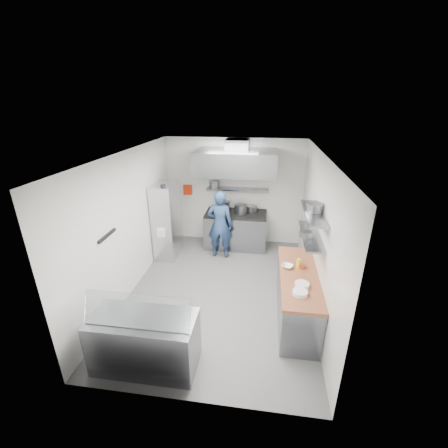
% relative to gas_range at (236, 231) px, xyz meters
% --- Properties ---
extents(floor, '(5.00, 5.00, 0.00)m').
position_rel_gas_range_xyz_m(floor, '(-0.10, -2.10, -0.45)').
color(floor, '#4C4C4E').
rests_on(floor, ground).
extents(ceiling, '(5.00, 5.00, 0.00)m').
position_rel_gas_range_xyz_m(ceiling, '(-0.10, -2.10, 2.35)').
color(ceiling, silver).
rests_on(ceiling, wall_back).
extents(wall_back, '(3.60, 2.80, 0.02)m').
position_rel_gas_range_xyz_m(wall_back, '(-0.10, 0.40, 0.95)').
color(wall_back, white).
rests_on(wall_back, floor).
extents(wall_front, '(3.60, 2.80, 0.02)m').
position_rel_gas_range_xyz_m(wall_front, '(-0.10, -4.60, 0.95)').
color(wall_front, white).
rests_on(wall_front, floor).
extents(wall_left, '(2.80, 5.00, 0.02)m').
position_rel_gas_range_xyz_m(wall_left, '(-1.90, -2.10, 0.95)').
color(wall_left, white).
rests_on(wall_left, floor).
extents(wall_right, '(2.80, 5.00, 0.02)m').
position_rel_gas_range_xyz_m(wall_right, '(1.70, -2.10, 0.95)').
color(wall_right, white).
rests_on(wall_right, floor).
extents(gas_range, '(1.60, 0.80, 0.90)m').
position_rel_gas_range_xyz_m(gas_range, '(0.00, 0.00, 0.00)').
color(gas_range, gray).
rests_on(gas_range, floor).
extents(cooktop, '(1.57, 0.78, 0.06)m').
position_rel_gas_range_xyz_m(cooktop, '(0.00, 0.00, 0.48)').
color(cooktop, black).
rests_on(cooktop, gas_range).
extents(stock_pot_left, '(0.30, 0.30, 0.20)m').
position_rel_gas_range_xyz_m(stock_pot_left, '(-0.35, 0.31, 0.61)').
color(stock_pot_left, slate).
rests_on(stock_pot_left, cooktop).
extents(stock_pot_mid, '(0.33, 0.33, 0.24)m').
position_rel_gas_range_xyz_m(stock_pot_mid, '(0.12, -0.03, 0.63)').
color(stock_pot_mid, slate).
rests_on(stock_pot_mid, cooktop).
extents(stock_pot_right, '(0.29, 0.29, 0.16)m').
position_rel_gas_range_xyz_m(stock_pot_right, '(0.39, 0.14, 0.59)').
color(stock_pot_right, slate).
rests_on(stock_pot_right, cooktop).
extents(over_range_shelf, '(1.60, 0.30, 0.04)m').
position_rel_gas_range_xyz_m(over_range_shelf, '(0.00, 0.24, 1.07)').
color(over_range_shelf, gray).
rests_on(over_range_shelf, wall_back).
extents(shelf_pot_a, '(0.26, 0.26, 0.18)m').
position_rel_gas_range_xyz_m(shelf_pot_a, '(-0.60, 0.22, 1.18)').
color(shelf_pot_a, slate).
rests_on(shelf_pot_a, over_range_shelf).
extents(extractor_hood, '(1.90, 1.15, 0.55)m').
position_rel_gas_range_xyz_m(extractor_hood, '(0.00, -0.18, 1.85)').
color(extractor_hood, gray).
rests_on(extractor_hood, wall_back).
extents(hood_duct, '(0.55, 0.55, 0.24)m').
position_rel_gas_range_xyz_m(hood_duct, '(0.00, 0.05, 2.23)').
color(hood_duct, slate).
rests_on(hood_duct, extractor_hood).
extents(red_firebox, '(0.22, 0.10, 0.26)m').
position_rel_gas_range_xyz_m(red_firebox, '(-1.35, 0.34, 0.97)').
color(red_firebox, red).
rests_on(red_firebox, wall_back).
extents(chef, '(0.65, 0.44, 1.71)m').
position_rel_gas_range_xyz_m(chef, '(-0.33, -0.62, 0.41)').
color(chef, navy).
rests_on(chef, floor).
extents(wire_rack, '(0.50, 0.90, 1.85)m').
position_rel_gas_range_xyz_m(wire_rack, '(-1.63, -0.70, 0.48)').
color(wire_rack, silver).
rests_on(wire_rack, floor).
extents(rack_bin_a, '(0.17, 0.22, 0.19)m').
position_rel_gas_range_xyz_m(rack_bin_a, '(-1.63, -1.10, 0.35)').
color(rack_bin_a, white).
rests_on(rack_bin_a, wire_rack).
extents(rack_bin_b, '(0.13, 0.16, 0.15)m').
position_rel_gas_range_xyz_m(rack_bin_b, '(-1.63, -0.81, 0.85)').
color(rack_bin_b, yellow).
rests_on(rack_bin_b, wire_rack).
extents(rack_jar, '(0.11, 0.11, 0.18)m').
position_rel_gas_range_xyz_m(rack_jar, '(-1.58, -0.93, 1.35)').
color(rack_jar, black).
rests_on(rack_jar, wire_rack).
extents(knife_strip, '(0.04, 0.55, 0.05)m').
position_rel_gas_range_xyz_m(knife_strip, '(-1.88, -3.00, 1.10)').
color(knife_strip, black).
rests_on(knife_strip, wall_left).
extents(prep_counter_base, '(0.62, 2.00, 0.84)m').
position_rel_gas_range_xyz_m(prep_counter_base, '(1.38, -2.70, -0.03)').
color(prep_counter_base, gray).
rests_on(prep_counter_base, floor).
extents(prep_counter_top, '(0.65, 2.04, 0.06)m').
position_rel_gas_range_xyz_m(prep_counter_top, '(1.38, -2.70, 0.42)').
color(prep_counter_top, brown).
rests_on(prep_counter_top, prep_counter_base).
extents(plate_stack_a, '(0.23, 0.23, 0.06)m').
position_rel_gas_range_xyz_m(plate_stack_a, '(1.34, -3.29, 0.48)').
color(plate_stack_a, white).
rests_on(plate_stack_a, prep_counter_top).
extents(plate_stack_b, '(0.23, 0.23, 0.06)m').
position_rel_gas_range_xyz_m(plate_stack_b, '(1.39, -3.07, 0.48)').
color(plate_stack_b, white).
rests_on(plate_stack_b, prep_counter_top).
extents(copper_pan, '(0.15, 0.15, 0.06)m').
position_rel_gas_range_xyz_m(copper_pan, '(1.43, -2.47, 0.48)').
color(copper_pan, '#DA723D').
rests_on(copper_pan, prep_counter_top).
extents(squeeze_bottle, '(0.06, 0.06, 0.18)m').
position_rel_gas_range_xyz_m(squeeze_bottle, '(1.37, -2.49, 0.54)').
color(squeeze_bottle, yellow).
rests_on(squeeze_bottle, prep_counter_top).
extents(mixing_bowl, '(0.26, 0.26, 0.05)m').
position_rel_gas_range_xyz_m(mixing_bowl, '(1.18, -2.51, 0.47)').
color(mixing_bowl, white).
rests_on(mixing_bowl, prep_counter_top).
extents(wall_shelf_lower, '(0.30, 1.30, 0.04)m').
position_rel_gas_range_xyz_m(wall_shelf_lower, '(1.54, -2.40, 1.05)').
color(wall_shelf_lower, gray).
rests_on(wall_shelf_lower, wall_right).
extents(wall_shelf_upper, '(0.30, 1.30, 0.04)m').
position_rel_gas_range_xyz_m(wall_shelf_upper, '(1.54, -2.40, 1.47)').
color(wall_shelf_upper, gray).
rests_on(wall_shelf_upper, wall_right).
extents(shelf_pot_c, '(0.21, 0.21, 0.10)m').
position_rel_gas_range_xyz_m(shelf_pot_c, '(1.44, -2.51, 1.12)').
color(shelf_pot_c, slate).
rests_on(shelf_pot_c, wall_shelf_lower).
extents(shelf_pot_d, '(0.28, 0.28, 0.14)m').
position_rel_gas_range_xyz_m(shelf_pot_d, '(1.54, -2.38, 1.56)').
color(shelf_pot_d, slate).
rests_on(shelf_pot_d, wall_shelf_upper).
extents(display_case, '(1.50, 0.70, 0.85)m').
position_rel_gas_range_xyz_m(display_case, '(-0.88, -4.10, -0.03)').
color(display_case, gray).
rests_on(display_case, floor).
extents(display_glass, '(1.47, 0.19, 0.42)m').
position_rel_gas_range_xyz_m(display_glass, '(-0.88, -4.22, 0.62)').
color(display_glass, silver).
rests_on(display_glass, display_case).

